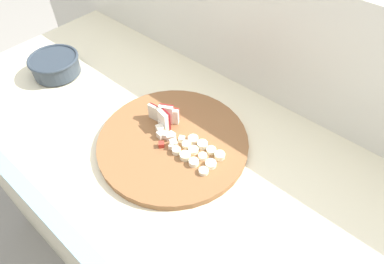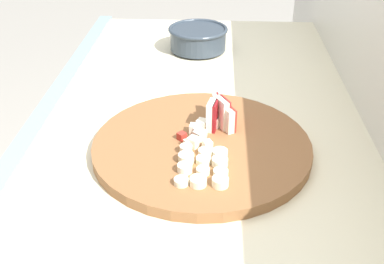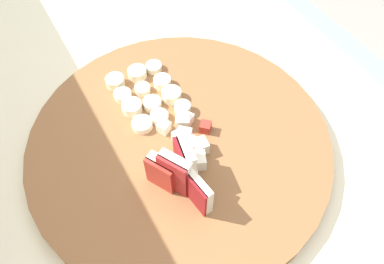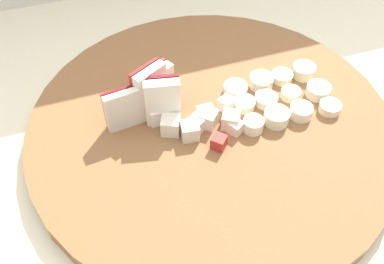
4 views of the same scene
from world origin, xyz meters
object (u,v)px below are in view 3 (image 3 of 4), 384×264
Objects in this scene: cutting_board at (179,143)px; banana_slice_rows at (147,94)px; apple_dice_pile at (188,142)px; apple_wedge_fan at (179,173)px.

cutting_board is 3.41× the size of banana_slice_rows.
banana_slice_rows is (0.11, 0.01, -0.00)m from apple_dice_pile.
banana_slice_rows is at bearing -10.69° from apple_wedge_fan.
apple_wedge_fan reaches higher than apple_dice_pile.
cutting_board is 0.09m from banana_slice_rows.
apple_dice_pile is at bearing -164.34° from cutting_board.
apple_wedge_fan is 0.86× the size of apple_dice_pile.
apple_dice_pile is (-0.02, -0.00, 0.02)m from cutting_board.
apple_wedge_fan is 0.15m from banana_slice_rows.
cutting_board is 4.78× the size of apple_wedge_fan.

